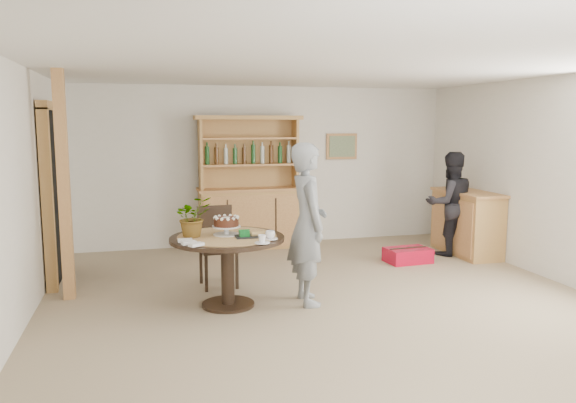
# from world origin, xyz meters

# --- Properties ---
(ground) EXTENTS (7.00, 7.00, 0.00)m
(ground) POSITION_xyz_m (0.00, 0.00, 0.00)
(ground) COLOR tan
(ground) RESTS_ON ground
(room_shell) EXTENTS (6.04, 7.04, 2.52)m
(room_shell) POSITION_xyz_m (0.00, 0.01, 1.74)
(room_shell) COLOR white
(room_shell) RESTS_ON ground
(doorway) EXTENTS (0.13, 1.10, 2.18)m
(doorway) POSITION_xyz_m (-2.93, 2.00, 1.11)
(doorway) COLOR black
(doorway) RESTS_ON ground
(pine_post) EXTENTS (0.12, 0.12, 2.50)m
(pine_post) POSITION_xyz_m (-2.70, 1.20, 1.25)
(pine_post) COLOR tan
(pine_post) RESTS_ON ground
(hutch) EXTENTS (1.62, 0.54, 2.04)m
(hutch) POSITION_xyz_m (-0.30, 3.24, 0.69)
(hutch) COLOR tan
(hutch) RESTS_ON ground
(sideboard) EXTENTS (0.54, 1.26, 0.94)m
(sideboard) POSITION_xyz_m (2.74, 2.00, 0.47)
(sideboard) COLOR tan
(sideboard) RESTS_ON ground
(dining_table) EXTENTS (1.20, 1.20, 0.76)m
(dining_table) POSITION_xyz_m (-1.04, 0.51, 0.60)
(dining_table) COLOR black
(dining_table) RESTS_ON ground
(dining_chair) EXTENTS (0.45, 0.45, 0.95)m
(dining_chair) POSITION_xyz_m (-1.04, 1.34, 0.54)
(dining_chair) COLOR black
(dining_chair) RESTS_ON ground
(birthday_cake) EXTENTS (0.30, 0.30, 0.20)m
(birthday_cake) POSITION_xyz_m (-1.04, 0.56, 0.88)
(birthday_cake) COLOR white
(birthday_cake) RESTS_ON dining_table
(flower_vase) EXTENTS (0.47, 0.44, 0.42)m
(flower_vase) POSITION_xyz_m (-1.39, 0.56, 0.97)
(flower_vase) COLOR #3F7233
(flower_vase) RESTS_ON dining_table
(gift_tray) EXTENTS (0.30, 0.20, 0.08)m
(gift_tray) POSITION_xyz_m (-0.82, 0.39, 0.79)
(gift_tray) COLOR black
(gift_tray) RESTS_ON dining_table
(coffee_cup_a) EXTENTS (0.15, 0.15, 0.09)m
(coffee_cup_a) POSITION_xyz_m (-0.64, 0.23, 0.80)
(coffee_cup_a) COLOR white
(coffee_cup_a) RESTS_ON dining_table
(coffee_cup_b) EXTENTS (0.15, 0.15, 0.08)m
(coffee_cup_b) POSITION_xyz_m (-0.76, 0.06, 0.79)
(coffee_cup_b) COLOR white
(coffee_cup_b) RESTS_ON dining_table
(napkins) EXTENTS (0.24, 0.33, 0.03)m
(napkins) POSITION_xyz_m (-1.45, 0.20, 0.77)
(napkins) COLOR white
(napkins) RESTS_ON dining_table
(teen_boy) EXTENTS (0.42, 0.64, 1.73)m
(teen_boy) POSITION_xyz_m (-0.19, 0.41, 0.86)
(teen_boy) COLOR gray
(teen_boy) RESTS_ON ground
(adult_person) EXTENTS (0.77, 0.61, 1.52)m
(adult_person) POSITION_xyz_m (2.47, 2.03, 0.76)
(adult_person) COLOR black
(adult_person) RESTS_ON ground
(red_suitcase) EXTENTS (0.63, 0.45, 0.21)m
(red_suitcase) POSITION_xyz_m (1.67, 1.75, 0.10)
(red_suitcase) COLOR red
(red_suitcase) RESTS_ON ground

